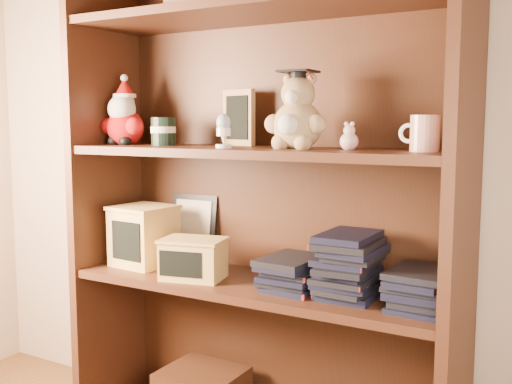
# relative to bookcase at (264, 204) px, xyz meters

# --- Properties ---
(bookcase) EXTENTS (1.20, 0.35, 1.60)m
(bookcase) POSITION_rel_bookcase_xyz_m (0.00, 0.00, 0.00)
(bookcase) COLOR #442213
(bookcase) RESTS_ON ground
(shelf_lower) EXTENTS (1.14, 0.33, 0.02)m
(shelf_lower) POSITION_rel_bookcase_xyz_m (0.00, -0.05, -0.24)
(shelf_lower) COLOR #442213
(shelf_lower) RESTS_ON ground
(shelf_upper) EXTENTS (1.14, 0.33, 0.02)m
(shelf_upper) POSITION_rel_bookcase_xyz_m (0.00, -0.05, 0.16)
(shelf_upper) COLOR #442213
(shelf_upper) RESTS_ON ground
(santa_plush) EXTENTS (0.17, 0.12, 0.24)m
(santa_plush) POSITION_rel_bookcase_xyz_m (-0.50, -0.06, 0.26)
(santa_plush) COLOR #A50F0F
(santa_plush) RESTS_ON shelf_upper
(teachers_tin) EXTENTS (0.08, 0.08, 0.09)m
(teachers_tin) POSITION_rel_bookcase_xyz_m (-0.34, -0.05, 0.22)
(teachers_tin) COLOR black
(teachers_tin) RESTS_ON shelf_upper
(chalkboard_plaque) EXTENTS (0.14, 0.10, 0.18)m
(chalkboard_plaque) POSITION_rel_bookcase_xyz_m (-0.13, 0.06, 0.26)
(chalkboard_plaque) COLOR #9E7547
(chalkboard_plaque) RESTS_ON shelf_upper
(egg_cup) EXTENTS (0.05, 0.05, 0.10)m
(egg_cup) POSITION_rel_bookcase_xyz_m (-0.06, -0.13, 0.22)
(egg_cup) COLOR white
(egg_cup) RESTS_ON shelf_upper
(grad_teddy_bear) EXTENTS (0.18, 0.16, 0.22)m
(grad_teddy_bear) POSITION_rel_bookcase_xyz_m (0.14, -0.06, 0.26)
(grad_teddy_bear) COLOR tan
(grad_teddy_bear) RESTS_ON shelf_upper
(pink_figurine) EXTENTS (0.05, 0.05, 0.08)m
(pink_figurine) POSITION_rel_bookcase_xyz_m (0.29, -0.05, 0.20)
(pink_figurine) COLOR beige
(pink_figurine) RESTS_ON shelf_upper
(teacher_mug) EXTENTS (0.10, 0.07, 0.09)m
(teacher_mug) POSITION_rel_bookcase_xyz_m (0.49, -0.05, 0.22)
(teacher_mug) COLOR silver
(teacher_mug) RESTS_ON shelf_upper
(certificate_frame) EXTENTS (0.18, 0.05, 0.23)m
(certificate_frame) POSITION_rel_bookcase_xyz_m (-0.33, 0.09, -0.12)
(certificate_frame) COLOR black
(certificate_frame) RESTS_ON shelf_lower
(treats_box) EXTENTS (0.20, 0.20, 0.20)m
(treats_box) POSITION_rel_bookcase_xyz_m (-0.43, -0.05, -0.13)
(treats_box) COLOR #D9AE59
(treats_box) RESTS_ON shelf_lower
(pencils_box) EXTENTS (0.21, 0.17, 0.12)m
(pencils_box) POSITION_rel_bookcase_xyz_m (-0.18, -0.12, -0.17)
(pencils_box) COLOR #D9AE59
(pencils_box) RESTS_ON shelf_lower
(book_stack_left) EXTENTS (0.14, 0.20, 0.10)m
(book_stack_left) POSITION_rel_bookcase_xyz_m (0.13, -0.05, -0.18)
(book_stack_left) COLOR black
(book_stack_left) RESTS_ON shelf_lower
(book_stack_mid) EXTENTS (0.14, 0.20, 0.18)m
(book_stack_mid) POSITION_rel_bookcase_xyz_m (0.30, -0.05, -0.14)
(book_stack_mid) COLOR black
(book_stack_mid) RESTS_ON shelf_lower
(book_stack_right) EXTENTS (0.14, 0.20, 0.10)m
(book_stack_right) POSITION_rel_bookcase_xyz_m (0.49, -0.05, -0.18)
(book_stack_right) COLOR black
(book_stack_right) RESTS_ON shelf_lower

